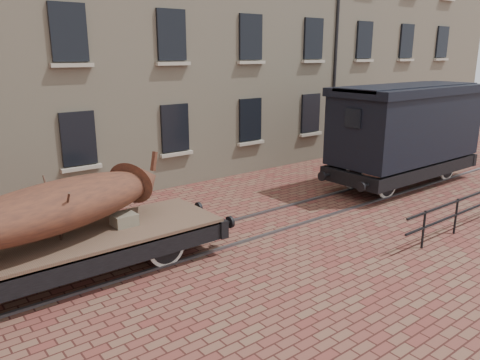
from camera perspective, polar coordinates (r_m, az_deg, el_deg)
ground at (r=13.10m, az=-0.30°, el=-6.29°), size 90.00×90.00×0.00m
warehouse_cream at (r=22.35m, az=-10.69°, el=20.62°), size 40.00×10.19×14.00m
rail_track at (r=13.09m, az=-0.30°, el=-6.17°), size 30.00×1.52×0.06m
flatcar_wagon at (r=10.76m, az=-21.37°, el=-7.91°), size 8.18×2.22×1.23m
iron_boat at (r=10.47m, az=-21.33°, el=-2.97°), size 5.81×3.08×1.44m
goods_van at (r=18.26m, az=19.65°, el=6.53°), size 7.16×2.61×3.70m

